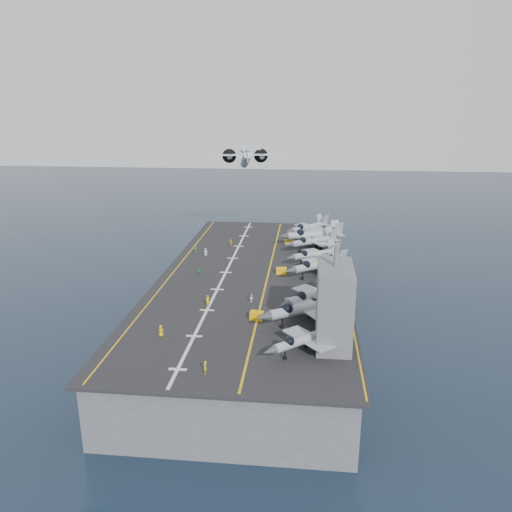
# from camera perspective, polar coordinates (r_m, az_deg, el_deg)

# --- Properties ---
(ground) EXTENTS (500.00, 500.00, 0.00)m
(ground) POSITION_cam_1_polar(r_m,az_deg,el_deg) (108.24, -0.22, -7.22)
(ground) COLOR #142135
(ground) RESTS_ON ground
(hull) EXTENTS (36.00, 90.00, 10.00)m
(hull) POSITION_cam_1_polar(r_m,az_deg,el_deg) (106.27, -0.22, -4.76)
(hull) COLOR #56595E
(hull) RESTS_ON ground
(flight_deck) EXTENTS (38.00, 92.00, 0.40)m
(flight_deck) POSITION_cam_1_polar(r_m,az_deg,el_deg) (104.44, -0.23, -2.11)
(flight_deck) COLOR black
(flight_deck) RESTS_ON hull
(foul_line) EXTENTS (0.35, 90.00, 0.02)m
(foul_line) POSITION_cam_1_polar(r_m,az_deg,el_deg) (104.10, 1.41, -2.06)
(foul_line) COLOR gold
(foul_line) RESTS_ON flight_deck
(landing_centerline) EXTENTS (0.50, 90.00, 0.02)m
(landing_centerline) POSITION_cam_1_polar(r_m,az_deg,el_deg) (105.15, -3.48, -1.88)
(landing_centerline) COLOR silver
(landing_centerline) RESTS_ON flight_deck
(deck_edge_port) EXTENTS (0.25, 90.00, 0.02)m
(deck_edge_port) POSITION_cam_1_polar(r_m,az_deg,el_deg) (107.44, -9.28, -1.66)
(deck_edge_port) COLOR gold
(deck_edge_port) RESTS_ON flight_deck
(deck_edge_stbd) EXTENTS (0.25, 90.00, 0.02)m
(deck_edge_stbd) POSITION_cam_1_polar(r_m,az_deg,el_deg) (104.12, 9.96, -2.32)
(deck_edge_stbd) COLOR gold
(deck_edge_stbd) RESTS_ON flight_deck
(island_superstructure) EXTENTS (5.00, 10.00, 15.00)m
(island_superstructure) POSITION_cam_1_polar(r_m,az_deg,el_deg) (73.22, 8.98, -4.53)
(island_superstructure) COLOR #56595E
(island_superstructure) RESTS_ON flight_deck
(fighter_jet_0) EXTENTS (15.15, 14.75, 4.41)m
(fighter_jet_0) POSITION_cam_1_polar(r_m,az_deg,el_deg) (72.13, 5.58, -9.35)
(fighter_jet_0) COLOR gray
(fighter_jet_0) RESTS_ON flight_deck
(fighter_jet_1) EXTENTS (19.05, 17.45, 5.50)m
(fighter_jet_1) POSITION_cam_1_polar(r_m,az_deg,el_deg) (81.04, 5.76, -5.84)
(fighter_jet_1) COLOR #979FA5
(fighter_jet_1) RESTS_ON flight_deck
(fighter_jet_2) EXTENTS (17.70, 17.74, 5.22)m
(fighter_jet_2) POSITION_cam_1_polar(r_m,az_deg,el_deg) (86.99, 6.77, -4.32)
(fighter_jet_2) COLOR #9FA6AF
(fighter_jet_2) RESTS_ON flight_deck
(fighter_jet_4) EXTENTS (17.75, 16.80, 5.14)m
(fighter_jet_4) POSITION_cam_1_polar(r_m,az_deg,el_deg) (102.90, 7.21, -0.93)
(fighter_jet_4) COLOR gray
(fighter_jet_4) RESTS_ON flight_deck
(fighter_jet_5) EXTENTS (15.80, 14.31, 4.57)m
(fighter_jet_5) POSITION_cam_1_polar(r_m,az_deg,el_deg) (110.93, 6.82, 0.28)
(fighter_jet_5) COLOR #969CA4
(fighter_jet_5) RESTS_ON flight_deck
(fighter_jet_6) EXTENTS (17.17, 15.83, 4.96)m
(fighter_jet_6) POSITION_cam_1_polar(r_m,az_deg,el_deg) (120.68, 6.63, 1.78)
(fighter_jet_6) COLOR #939BA1
(fighter_jet_6) RESTS_ON flight_deck
(fighter_jet_7) EXTENTS (19.14, 15.68, 5.73)m
(fighter_jet_7) POSITION_cam_1_polar(r_m,az_deg,el_deg) (125.30, 6.67, 2.53)
(fighter_jet_7) COLOR gray
(fighter_jet_7) RESTS_ON flight_deck
(fighter_jet_8) EXTENTS (17.07, 17.16, 5.04)m
(fighter_jet_8) POSITION_cam_1_polar(r_m,az_deg,el_deg) (133.85, 6.07, 3.35)
(fighter_jet_8) COLOR gray
(fighter_jet_8) RESTS_ON flight_deck
(tow_cart_a) EXTENTS (2.35, 1.69, 1.31)m
(tow_cart_a) POSITION_cam_1_polar(r_m,az_deg,el_deg) (82.78, 0.09, -6.81)
(tow_cart_a) COLOR #E0A708
(tow_cart_a) RESTS_ON flight_deck
(tow_cart_b) EXTENTS (2.19, 1.47, 1.28)m
(tow_cart_b) POSITION_cam_1_polar(r_m,az_deg,el_deg) (104.16, 2.91, -1.70)
(tow_cart_b) COLOR #EEB20B
(tow_cart_b) RESTS_ON flight_deck
(tow_cart_c) EXTENTS (2.33, 1.84, 1.22)m
(tow_cart_c) POSITION_cam_1_polar(r_m,az_deg,el_deg) (126.58, 3.80, 1.71)
(tow_cart_c) COLOR gold
(tow_cart_c) RESTS_ON flight_deck
(crew_0) EXTENTS (1.30, 1.17, 1.80)m
(crew_0) POSITION_cam_1_polar(r_m,az_deg,el_deg) (78.35, -10.81, -8.40)
(crew_0) COLOR yellow
(crew_0) RESTS_ON flight_deck
(crew_1) EXTENTS (1.44, 1.38, 2.01)m
(crew_1) POSITION_cam_1_polar(r_m,az_deg,el_deg) (88.16, -5.54, -5.10)
(crew_1) COLOR yellow
(crew_1) RESTS_ON flight_deck
(crew_2) EXTENTS (0.99, 0.69, 1.59)m
(crew_2) POSITION_cam_1_polar(r_m,az_deg,el_deg) (104.09, -6.51, -1.72)
(crew_2) COLOR green
(crew_2) RESTS_ON flight_deck
(crew_3) EXTENTS (1.30, 1.19, 1.80)m
(crew_3) POSITION_cam_1_polar(r_m,az_deg,el_deg) (119.55, -6.93, 0.83)
(crew_3) COLOR #267D38
(crew_3) RESTS_ON flight_deck
(crew_4) EXTENTS (1.10, 0.77, 1.76)m
(crew_4) POSITION_cam_1_polar(r_m,az_deg,el_deg) (124.38, -2.90, 1.57)
(crew_4) COLOR yellow
(crew_4) RESTS_ON flight_deck
(crew_5) EXTENTS (1.11, 0.76, 1.79)m
(crew_5) POSITION_cam_1_polar(r_m,az_deg,el_deg) (116.76, -5.78, 0.47)
(crew_5) COLOR silver
(crew_5) RESTS_ON flight_deck
(crew_6) EXTENTS (0.88, 1.20, 1.85)m
(crew_6) POSITION_cam_1_polar(r_m,az_deg,el_deg) (67.52, -5.83, -12.57)
(crew_6) COLOR yellow
(crew_6) RESTS_ON flight_deck
(crew_7) EXTENTS (1.07, 1.18, 1.65)m
(crew_7) POSITION_cam_1_polar(r_m,az_deg,el_deg) (89.24, -0.49, -4.86)
(crew_7) COLOR white
(crew_7) RESTS_ON flight_deck
(transport_plane) EXTENTS (27.25, 21.14, 5.78)m
(transport_plane) POSITION_cam_1_polar(r_m,az_deg,el_deg) (157.96, -1.18, 10.97)
(transport_plane) COLOR silver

